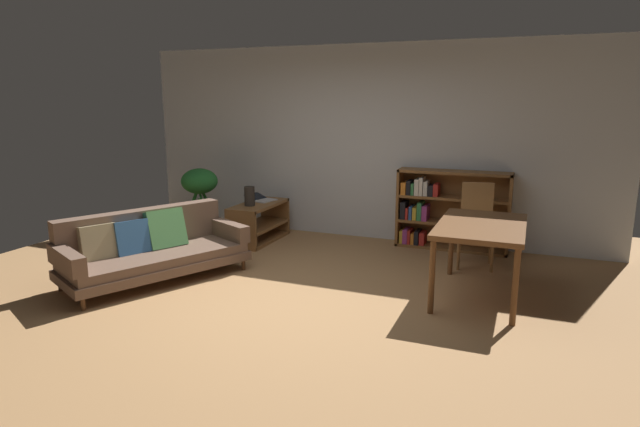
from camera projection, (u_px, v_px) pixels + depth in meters
name	position (u px, v px, depth m)	size (l,w,h in m)	color
ground_plane	(283.00, 299.00, 5.28)	(8.16, 8.16, 0.00)	#A87A4C
back_wall_panel	(365.00, 143.00, 7.44)	(6.80, 0.10, 2.70)	silver
fabric_couch	(150.00, 248.00, 5.84)	(1.60, 2.13, 0.75)	#56351E
media_console	(259.00, 223.00, 7.42)	(0.46, 1.04, 0.54)	brown
open_laptop	(262.00, 199.00, 7.56)	(0.43, 0.37, 0.08)	silver
desk_speaker	(250.00, 196.00, 7.17)	(0.14, 0.14, 0.26)	#2D2823
potted_floor_plant	(200.00, 188.00, 7.60)	(0.52, 0.54, 0.99)	#333338
dining_table	(481.00, 231.00, 5.21)	(0.82, 1.31, 0.76)	brown
dining_chair_near	(476.00, 220.00, 6.27)	(0.46, 0.43, 0.99)	olive
bookshelf	(444.00, 209.00, 7.02)	(1.45, 0.32, 1.05)	brown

